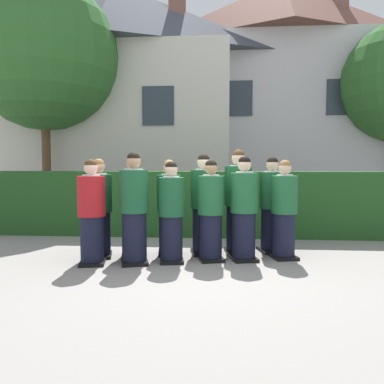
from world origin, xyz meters
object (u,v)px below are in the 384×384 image
(student_front_row_1, at_px, (134,211))
(student_front_row_3, at_px, (211,213))
(student_rear_row_3, at_px, (204,206))
(student_rear_row_2, at_px, (169,210))
(student_rear_row_5, at_px, (272,207))
(student_front_row_2, at_px, (171,214))
(student_front_row_5, at_px, (284,212))
(student_rear_row_0, at_px, (99,210))
(student_rear_row_1, at_px, (133,207))
(student_in_red_blazer, at_px, (92,214))
(student_rear_row_4, at_px, (238,204))
(student_front_row_4, at_px, (244,211))

(student_front_row_1, height_order, student_front_row_3, student_front_row_1)
(student_front_row_1, height_order, student_rear_row_3, student_front_row_1)
(student_rear_row_2, bearing_deg, student_rear_row_5, 10.82)
(student_front_row_1, distance_m, student_front_row_3, 1.18)
(student_front_row_2, distance_m, student_front_row_5, 1.78)
(student_rear_row_0, relative_size, student_rear_row_1, 0.95)
(student_rear_row_1, relative_size, student_rear_row_2, 1.06)
(student_rear_row_3, bearing_deg, student_in_red_blazer, -153.89)
(student_rear_row_3, bearing_deg, student_front_row_3, -72.37)
(student_front_row_1, relative_size, student_rear_row_5, 1.03)
(student_front_row_3, xyz_separation_m, student_rear_row_4, (0.44, 0.55, 0.09))
(student_in_red_blazer, bearing_deg, student_front_row_5, 11.34)
(student_front_row_1, bearing_deg, student_in_red_blazer, -171.73)
(student_rear_row_4, bearing_deg, student_in_red_blazer, -157.25)
(student_front_row_5, xyz_separation_m, student_rear_row_4, (-0.71, 0.34, 0.09))
(student_rear_row_0, xyz_separation_m, student_rear_row_4, (2.23, 0.48, 0.08))
(student_rear_row_1, bearing_deg, student_front_row_2, -28.14)
(student_front_row_2, bearing_deg, student_front_row_3, 14.31)
(student_front_row_5, relative_size, student_rear_row_2, 1.00)
(student_front_row_3, bearing_deg, student_front_row_4, 5.99)
(student_front_row_2, bearing_deg, student_rear_row_3, 51.27)
(student_in_red_blazer, bearing_deg, student_front_row_3, 11.98)
(student_rear_row_3, bearing_deg, student_front_row_4, -29.76)
(student_front_row_3, height_order, student_rear_row_2, student_rear_row_2)
(student_rear_row_0, bearing_deg, student_rear_row_1, 14.62)
(student_front_row_3, relative_size, student_front_row_4, 0.97)
(student_rear_row_2, bearing_deg, student_front_row_2, -78.48)
(student_front_row_4, bearing_deg, student_front_row_5, 13.76)
(student_rear_row_0, height_order, student_rear_row_4, student_rear_row_4)
(student_front_row_2, relative_size, student_rear_row_0, 0.97)
(student_rear_row_1, bearing_deg, student_front_row_4, -4.90)
(student_rear_row_0, height_order, student_rear_row_5, student_rear_row_5)
(student_front_row_1, height_order, student_rear_row_1, student_front_row_1)
(student_front_row_3, relative_size, student_rear_row_5, 0.97)
(student_rear_row_4, bearing_deg, student_front_row_1, -152.22)
(student_front_row_1, relative_size, student_front_row_3, 1.07)
(student_rear_row_1, xyz_separation_m, student_rear_row_2, (0.57, 0.13, -0.05))
(student_in_red_blazer, distance_m, student_front_row_5, 2.96)
(student_in_red_blazer, distance_m, student_rear_row_2, 1.28)
(student_in_red_blazer, height_order, student_front_row_2, student_in_red_blazer)
(student_rear_row_0, bearing_deg, student_rear_row_4, 12.13)
(student_rear_row_4, bearing_deg, student_front_row_3, -128.58)
(student_front_row_1, distance_m, student_rear_row_4, 1.78)
(student_front_row_3, relative_size, student_rear_row_3, 0.94)
(student_front_row_1, height_order, student_front_row_2, student_front_row_1)
(student_rear_row_1, distance_m, student_rear_row_4, 1.74)
(student_front_row_4, distance_m, student_rear_row_3, 0.74)
(student_in_red_blazer, xyz_separation_m, student_rear_row_5, (2.77, 1.03, 0.02))
(student_front_row_4, xyz_separation_m, student_rear_row_5, (0.50, 0.60, 0.00))
(student_rear_row_1, bearing_deg, student_rear_row_0, -165.38)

